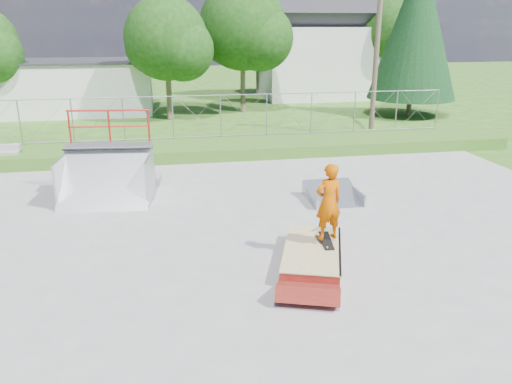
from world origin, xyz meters
TOP-DOWN VIEW (x-y plane):
  - ground at (0.00, 0.00)m, footprint 120.00×120.00m
  - concrete_pad at (0.00, 0.00)m, footprint 20.00×16.00m
  - grass_berm at (0.00, 9.50)m, footprint 24.00×3.00m
  - grind_box at (0.66, -0.89)m, footprint 1.98×2.78m
  - quarter_pipe at (-4.16, 4.24)m, footprint 2.81×2.45m
  - flat_bank_ramp at (2.47, 2.96)m, footprint 1.49×1.59m
  - skateboard at (1.04, -0.71)m, footprint 0.32×0.82m
  - skater at (1.04, -0.71)m, footprint 0.70×0.53m
  - chain_link_fence at (0.00, 10.50)m, footprint 20.00×0.06m
  - utility_building_flat at (-8.00, 22.00)m, footprint 10.00×6.00m
  - gable_house at (9.00, 26.00)m, footprint 8.40×6.08m
  - utility_pole at (7.50, 12.00)m, footprint 0.24×0.24m
  - tree_left_near at (-1.75, 17.83)m, footprint 4.76×4.48m
  - tree_center at (2.78, 19.81)m, footprint 5.44×5.12m
  - tree_right_far at (14.27, 23.82)m, footprint 5.10×4.80m
  - tree_back_mid at (5.21, 27.86)m, footprint 4.08×3.84m
  - conifer_tree at (12.00, 17.00)m, footprint 5.04×5.04m

SIDE VIEW (x-z plane):
  - ground at x=0.00m, z-range 0.00..0.00m
  - concrete_pad at x=0.00m, z-range 0.00..0.04m
  - grind_box at x=0.66m, z-range 0.00..0.37m
  - flat_bank_ramp at x=2.47m, z-range 0.00..0.46m
  - grass_berm at x=0.00m, z-range 0.00..0.50m
  - skateboard at x=1.04m, z-range 0.35..0.48m
  - skater at x=1.04m, z-range 0.42..2.14m
  - quarter_pipe at x=-4.16m, z-range 0.00..2.59m
  - chain_link_fence at x=0.00m, z-range 0.50..2.30m
  - utility_building_flat at x=-8.00m, z-range 0.00..3.00m
  - tree_back_mid at x=5.21m, z-range 0.78..6.48m
  - gable_house at x=9.00m, z-range -0.63..8.31m
  - utility_pole at x=7.50m, z-range 0.00..8.00m
  - tree_left_near at x=-1.75m, z-range 0.91..7.56m
  - tree_right_far at x=14.27m, z-range 0.98..8.10m
  - tree_center at x=2.78m, z-range 1.05..8.65m
  - conifer_tree at x=12.00m, z-range 0.50..9.60m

